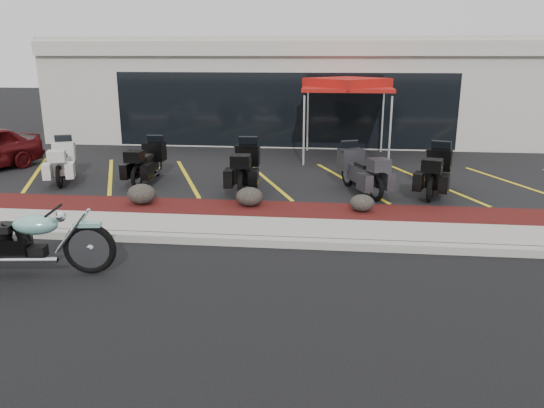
# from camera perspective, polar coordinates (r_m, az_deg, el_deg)

# --- Properties ---
(ground) EXTENTS (90.00, 90.00, 0.00)m
(ground) POSITION_cam_1_polar(r_m,az_deg,el_deg) (9.11, -4.83, -6.30)
(ground) COLOR black
(ground) RESTS_ON ground
(curb) EXTENTS (24.00, 0.25, 0.15)m
(curb) POSITION_cam_1_polar(r_m,az_deg,el_deg) (9.91, -3.85, -3.95)
(curb) COLOR gray
(curb) RESTS_ON ground
(sidewalk) EXTENTS (24.00, 1.20, 0.15)m
(sidewalk) POSITION_cam_1_polar(r_m,az_deg,el_deg) (10.56, -3.18, -2.67)
(sidewalk) COLOR gray
(sidewalk) RESTS_ON ground
(mulch_bed) EXTENTS (24.00, 1.20, 0.16)m
(mulch_bed) POSITION_cam_1_polar(r_m,az_deg,el_deg) (11.69, -2.23, -0.79)
(mulch_bed) COLOR #340B0B
(mulch_bed) RESTS_ON ground
(upper_lot) EXTENTS (26.00, 9.60, 0.15)m
(upper_lot) POSITION_cam_1_polar(r_m,az_deg,el_deg) (16.90, 0.47, 4.43)
(upper_lot) COLOR black
(upper_lot) RESTS_ON ground
(dealership_building) EXTENTS (18.00, 8.16, 4.00)m
(dealership_building) POSITION_cam_1_polar(r_m,az_deg,el_deg) (22.85, 2.13, 12.30)
(dealership_building) COLOR #AAA69A
(dealership_building) RESTS_ON ground
(boulder_left) EXTENTS (0.65, 0.54, 0.46)m
(boulder_left) POSITION_cam_1_polar(r_m,az_deg,el_deg) (12.26, -13.84, 1.05)
(boulder_left) COLOR black
(boulder_left) RESTS_ON mulch_bed
(boulder_mid) EXTENTS (0.60, 0.50, 0.43)m
(boulder_mid) POSITION_cam_1_polar(r_m,az_deg,el_deg) (11.76, -2.44, 0.80)
(boulder_mid) COLOR black
(boulder_mid) RESTS_ON mulch_bed
(boulder_right) EXTENTS (0.52, 0.44, 0.37)m
(boulder_right) POSITION_cam_1_polar(r_m,az_deg,el_deg) (11.52, 9.67, 0.11)
(boulder_right) COLOR black
(boulder_right) RESTS_ON mulch_bed
(hero_cruiser) EXTENTS (3.25, 1.20, 1.12)m
(hero_cruiser) POSITION_cam_1_polar(r_m,az_deg,el_deg) (8.92, -19.08, -3.81)
(hero_cruiser) COLOR #6EACA0
(hero_cruiser) RESTS_ON ground
(touring_white) EXTENTS (1.40, 2.11, 1.15)m
(touring_white) POSITION_cam_1_polar(r_m,az_deg,el_deg) (15.72, -21.37, 4.88)
(touring_white) COLOR silver
(touring_white) RESTS_ON upper_lot
(touring_black_front) EXTENTS (0.82, 2.01, 1.15)m
(touring_black_front) POSITION_cam_1_polar(r_m,az_deg,el_deg) (14.96, -12.35, 5.10)
(touring_black_front) COLOR black
(touring_black_front) RESTS_ON upper_lot
(touring_black_mid) EXTENTS (0.90, 2.16, 1.24)m
(touring_black_mid) POSITION_cam_1_polar(r_m,az_deg,el_deg) (13.86, -2.56, 4.79)
(touring_black_mid) COLOR black
(touring_black_mid) RESTS_ON upper_lot
(touring_grey) EXTENTS (1.55, 2.19, 1.19)m
(touring_grey) POSITION_cam_1_polar(r_m,az_deg,el_deg) (13.61, 8.22, 4.34)
(touring_grey) COLOR #2B2A2F
(touring_grey) RESTS_ON upper_lot
(touring_black_rear) EXTENTS (1.37, 2.21, 1.20)m
(touring_black_rear) POSITION_cam_1_polar(r_m,az_deg,el_deg) (13.98, 17.57, 4.09)
(touring_black_rear) COLOR black
(touring_black_rear) RESTS_ON upper_lot
(traffic_cone) EXTENTS (0.40, 0.40, 0.47)m
(traffic_cone) POSITION_cam_1_polar(r_m,az_deg,el_deg) (16.94, -2.84, 5.50)
(traffic_cone) COLOR #E83E07
(traffic_cone) RESTS_ON upper_lot
(popup_canopy) EXTENTS (2.85, 2.85, 2.54)m
(popup_canopy) POSITION_cam_1_polar(r_m,az_deg,el_deg) (17.21, 8.09, 12.49)
(popup_canopy) COLOR silver
(popup_canopy) RESTS_ON upper_lot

